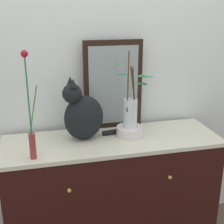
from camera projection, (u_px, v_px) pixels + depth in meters
name	position (u px, v px, depth m)	size (l,w,h in m)	color
wall_back	(102.00, 58.00, 2.09)	(4.40, 0.08, 2.60)	silver
sideboard	(112.00, 195.00, 2.10)	(1.37, 0.47, 0.83)	black
mirror_leaning	(113.00, 85.00, 2.07)	(0.39, 0.03, 0.59)	black
cat_sitting	(83.00, 114.00, 1.91)	(0.40, 0.19, 0.40)	black
vase_slim_green	(31.00, 126.00, 1.65)	(0.07, 0.04, 0.59)	maroon
bowl_porcelain	(130.00, 131.00, 2.00)	(0.17, 0.17, 0.06)	silver
vase_glass_clear	(131.00, 110.00, 1.95)	(0.24, 0.16, 0.48)	silver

